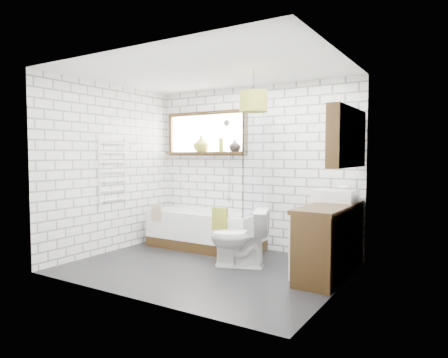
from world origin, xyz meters
The scene contains 22 objects.
floor centered at (0.00, 0.00, -0.01)m, with size 3.40×2.60×0.01m, color black.
ceiling centered at (0.00, 0.00, 2.50)m, with size 3.40×2.60×0.01m, color white.
wall_back centered at (0.00, 1.30, 1.25)m, with size 3.40×0.01×2.50m, color white.
wall_front centered at (0.00, -1.30, 1.25)m, with size 3.40×0.01×2.50m, color white.
wall_left centered at (-1.70, 0.00, 1.25)m, with size 0.01×2.60×2.50m, color white.
wall_right centered at (1.70, 0.00, 1.25)m, with size 0.01×2.60×2.50m, color white.
window centered at (-0.85, 1.26, 1.80)m, with size 1.52×0.16×0.68m, color black.
towel_radiator centered at (-1.66, 0.00, 1.20)m, with size 0.06×0.52×1.00m, color white.
mirror_cabinet centered at (1.62, 0.60, 1.65)m, with size 0.16×1.20×0.70m, color black.
shower_riser centered at (-0.40, 1.26, 1.35)m, with size 0.02×0.02×1.30m, color silver.
bathtub centered at (-0.61, 0.91, 0.29)m, with size 1.77×0.78×0.57m, color white.
shower_screen centered at (0.25, 0.91, 1.32)m, with size 0.02×0.72×1.50m, color white.
towel_green centered at (-0.10, 0.52, 0.55)m, with size 0.24×0.06×0.32m, color olive.
towel_beige centered at (-1.26, 0.52, 0.55)m, with size 0.19×0.05×0.24m, color tan.
vanity centered at (1.46, 0.55, 0.43)m, with size 0.48×1.49×0.85m, color black.
basin centered at (1.40, 0.91, 0.93)m, with size 0.52×0.45×0.15m, color white.
tap centered at (1.56, 0.91, 0.98)m, with size 0.03×0.03×0.15m, color silver.
toilet centered at (0.35, 0.27, 0.38)m, with size 0.75×0.43×0.76m, color white.
vase_olive centered at (-0.92, 1.23, 1.61)m, with size 0.26×0.26×0.27m, color olive.
vase_dark centered at (-0.27, 1.23, 1.58)m, with size 0.19×0.19×0.19m, color black.
bottle centered at (-0.53, 1.23, 1.59)m, with size 0.07×0.07×0.22m, color olive.
pendant centered at (0.58, 0.21, 2.10)m, with size 0.34×0.34×0.25m, color olive.
Camera 1 is at (2.87, -4.17, 1.45)m, focal length 32.00 mm.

